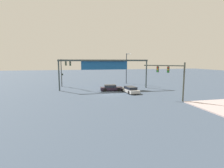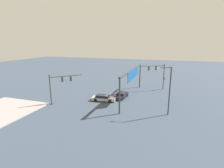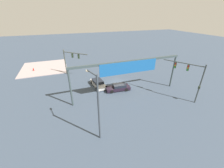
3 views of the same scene
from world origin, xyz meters
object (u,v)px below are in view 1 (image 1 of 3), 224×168
Objects in this scene: traffic_signal_near_corner at (65,68)px; sedan_car_approaching at (130,90)px; traffic_signal_opposite_side at (172,74)px; streetlamp_curved_arm at (127,66)px; sedan_car_waiting_far at (111,88)px.

traffic_signal_near_corner is 16.24m from sedan_car_approaching.
streetlamp_curved_arm is at bearing -43.61° from traffic_signal_opposite_side.
sedan_car_approaching is at bearing -30.43° from streetlamp_curved_arm.
traffic_signal_near_corner is at bearing 148.91° from sedan_car_waiting_far.
traffic_signal_opposite_side is 1.26× the size of sedan_car_waiting_far.
traffic_signal_opposite_side is at bearing 12.98° from traffic_signal_near_corner.
streetlamp_curved_arm is 12.21m from sedan_car_waiting_far.
sedan_car_waiting_far is (-3.10, 2.96, -0.00)m from sedan_car_approaching.
sedan_car_approaching and sedan_car_waiting_far have the same top height.
traffic_signal_opposite_side reaches higher than sedan_car_approaching.
traffic_signal_near_corner is 12.16m from sedan_car_waiting_far.
sedan_car_waiting_far is (-6.39, -9.58, -4.05)m from streetlamp_curved_arm.
streetlamp_curved_arm is 1.73× the size of sedan_car_waiting_far.
streetlamp_curved_arm is 1.59× the size of sedan_car_approaching.
sedan_car_waiting_far is at bearing -49.42° from streetlamp_curved_arm.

